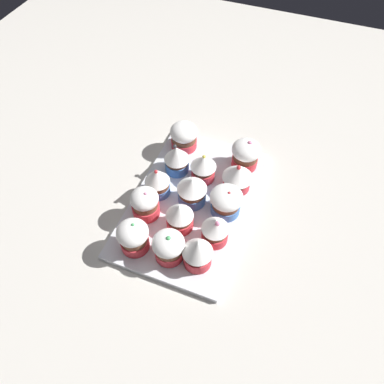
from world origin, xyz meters
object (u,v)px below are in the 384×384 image
object	(u,v)px
cupcake_5	(169,247)
cupcake_7	(194,191)
cupcake_1	(215,229)
cupcake_10	(145,203)
cupcake_6	(177,215)
baking_tray	(192,202)
cupcake_3	(237,176)
cupcake_13	(184,136)
cupcake_2	(226,200)
cupcake_11	(157,181)
cupcake_0	(198,252)
cupcake_4	(246,154)
cupcake_9	(133,236)
cupcake_8	(204,168)
cupcake_12	(177,159)

from	to	relation	value
cupcake_5	cupcake_7	bearing A→B (deg)	1.06
cupcake_1	cupcake_10	bearing A→B (deg)	86.95
cupcake_5	cupcake_6	size ratio (longest dim) A/B	0.99
baking_tray	cupcake_6	size ratio (longest dim) A/B	5.50
cupcake_3	cupcake_13	distance (cm)	17.14
baking_tray	cupcake_2	world-z (taller)	cupcake_2
cupcake_1	cupcake_2	size ratio (longest dim) A/B	1.07
cupcake_10	baking_tray	bearing A→B (deg)	-50.36
baking_tray	cupcake_11	size ratio (longest dim) A/B	4.96
cupcake_1	cupcake_0	bearing A→B (deg)	166.79
cupcake_0	cupcake_4	xyz separation A→B (cm)	(27.15, -1.45, -0.32)
cupcake_3	baking_tray	bearing A→B (deg)	132.22
cupcake_0	cupcake_1	distance (cm)	6.14
cupcake_10	cupcake_11	bearing A→B (deg)	-0.83
cupcake_9	cupcake_10	distance (cm)	8.12
cupcake_8	cupcake_5	bearing A→B (deg)	-179.03
cupcake_7	cupcake_8	distance (cm)	6.94
cupcake_4	cupcake_10	bearing A→B (deg)	142.80
cupcake_2	cupcake_7	world-z (taller)	cupcake_7
cupcake_7	cupcake_13	size ratio (longest dim) A/B	1.05
cupcake_8	cupcake_1	bearing A→B (deg)	-152.69
baking_tray	cupcake_8	bearing A→B (deg)	-2.43
cupcake_7	cupcake_9	xyz separation A→B (cm)	(-14.41, 6.82, 0.12)
cupcake_0	cupcake_13	world-z (taller)	cupcake_0
cupcake_3	cupcake_10	xyz separation A→B (cm)	(-13.53, 15.60, -0.05)
cupcake_11	cupcake_12	world-z (taller)	cupcake_11
baking_tray	cupcake_4	distance (cm)	16.45
cupcake_5	cupcake_9	bearing A→B (deg)	94.35
cupcake_8	cupcake_10	bearing A→B (deg)	148.77
cupcake_7	cupcake_10	bearing A→B (deg)	128.05
cupcake_2	cupcake_10	world-z (taller)	cupcake_10
cupcake_3	cupcake_9	world-z (taller)	cupcake_9
cupcake_0	cupcake_13	distance (cm)	31.03
cupcake_0	cupcake_4	size ratio (longest dim) A/B	1.05
cupcake_6	cupcake_8	size ratio (longest dim) A/B	0.99
cupcake_12	cupcake_13	world-z (taller)	cupcake_12
baking_tray	cupcake_9	world-z (taller)	cupcake_9
cupcake_3	cupcake_13	bearing A→B (deg)	64.27
cupcake_6	cupcake_7	size ratio (longest dim) A/B	0.99
cupcake_3	cupcake_7	world-z (taller)	same
cupcake_2	cupcake_11	world-z (taller)	cupcake_11
cupcake_4	cupcake_0	bearing A→B (deg)	176.95
cupcake_6	cupcake_7	distance (cm)	6.86
cupcake_4	cupcake_9	bearing A→B (deg)	153.59
baking_tray	cupcake_8	size ratio (longest dim) A/B	5.47
cupcake_6	cupcake_8	xyz separation A→B (cm)	(13.74, -0.77, 0.01)
cupcake_9	cupcake_11	distance (cm)	14.01
baking_tray	cupcake_3	bearing A→B (deg)	-47.78
cupcake_10	cupcake_11	distance (cm)	5.97
cupcake_8	cupcake_12	world-z (taller)	cupcake_12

